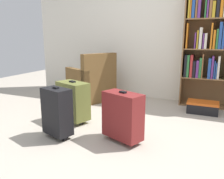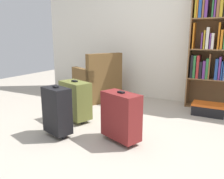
# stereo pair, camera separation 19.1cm
# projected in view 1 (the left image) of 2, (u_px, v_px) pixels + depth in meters

# --- Properties ---
(ground_plane) EXTENTS (9.55, 9.55, 0.00)m
(ground_plane) POSITION_uv_depth(u_px,v_px,m) (118.00, 138.00, 2.77)
(ground_plane) COLOR #B2A899
(back_wall) EXTENTS (5.46, 0.10, 2.60)m
(back_wall) POSITION_uv_depth(u_px,v_px,m) (161.00, 31.00, 4.35)
(back_wall) COLOR silver
(back_wall) RESTS_ON ground
(bookshelf) EXTENTS (0.98, 0.32, 1.95)m
(bookshelf) POSITION_uv_depth(u_px,v_px,m) (215.00, 42.00, 3.82)
(bookshelf) COLOR brown
(bookshelf) RESTS_ON ground
(armchair) EXTENTS (0.95, 0.95, 0.90)m
(armchair) POSITION_uv_depth(u_px,v_px,m) (92.00, 84.00, 4.41)
(armchair) COLOR brown
(armchair) RESTS_ON ground
(mug) EXTENTS (0.12, 0.08, 0.10)m
(mug) POSITION_uv_depth(u_px,v_px,m) (121.00, 99.00, 4.32)
(mug) COLOR red
(mug) RESTS_ON ground
(storage_box) EXTENTS (0.47, 0.28, 0.19)m
(storage_box) POSITION_uv_depth(u_px,v_px,m) (203.00, 107.00, 3.68)
(storage_box) COLOR black
(storage_box) RESTS_ON ground
(suitcase_dark_red) EXTENTS (0.51, 0.38, 0.60)m
(suitcase_dark_red) POSITION_uv_depth(u_px,v_px,m) (123.00, 116.00, 2.63)
(suitcase_dark_red) COLOR maroon
(suitcase_dark_red) RESTS_ON ground
(suitcase_olive) EXTENTS (0.53, 0.40, 0.59)m
(suitcase_olive) POSITION_uv_depth(u_px,v_px,m) (73.00, 100.00, 3.26)
(suitcase_olive) COLOR brown
(suitcase_olive) RESTS_ON ground
(suitcase_black) EXTENTS (0.40, 0.30, 0.62)m
(suitcase_black) POSITION_uv_depth(u_px,v_px,m) (57.00, 112.00, 2.73)
(suitcase_black) COLOR black
(suitcase_black) RESTS_ON ground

